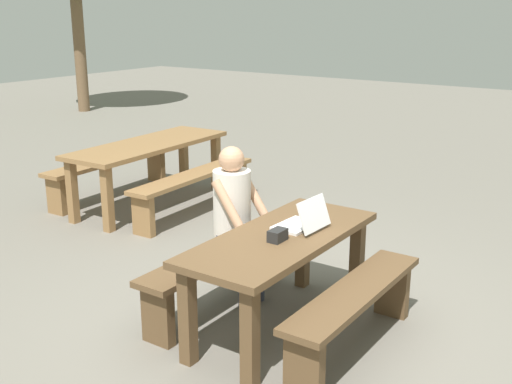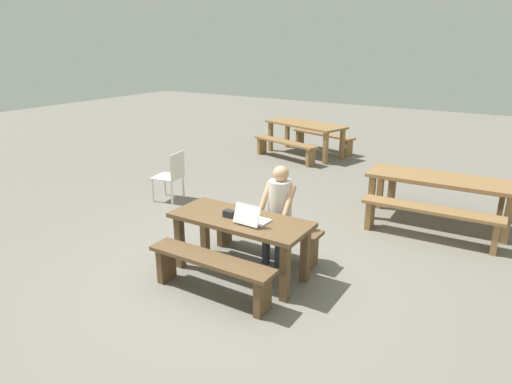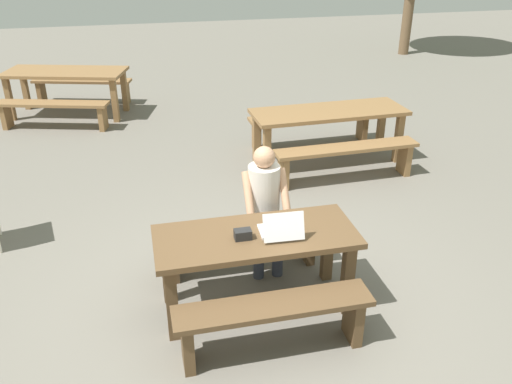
{
  "view_description": "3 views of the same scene",
  "coord_description": "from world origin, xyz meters",
  "px_view_note": "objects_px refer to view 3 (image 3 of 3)",
  "views": [
    {
      "loc": [
        -3.48,
        -2.18,
        2.22
      ],
      "look_at": [
        0.06,
        0.25,
        0.96
      ],
      "focal_mm": 44.56,
      "sensor_mm": 36.0,
      "label": 1
    },
    {
      "loc": [
        2.67,
        -3.96,
        2.64
      ],
      "look_at": [
        0.06,
        0.25,
        0.96
      ],
      "focal_mm": 31.52,
      "sensor_mm": 36.0,
      "label": 2
    },
    {
      "loc": [
        -0.83,
        -3.58,
        2.95
      ],
      "look_at": [
        0.06,
        0.25,
        0.96
      ],
      "focal_mm": 37.43,
      "sensor_mm": 36.0,
      "label": 3
    }
  ],
  "objects_px": {
    "picnic_table_front": "(256,247)",
    "laptop": "(281,229)",
    "picnic_table_rear": "(329,118)",
    "small_pouch": "(243,234)",
    "person_seated": "(265,201)",
    "picnic_table_mid": "(66,77)"
  },
  "relations": [
    {
      "from": "picnic_table_front",
      "to": "person_seated",
      "type": "bearing_deg",
      "value": 68.77
    },
    {
      "from": "picnic_table_mid",
      "to": "picnic_table_rear",
      "type": "height_order",
      "value": "picnic_table_mid"
    },
    {
      "from": "person_seated",
      "to": "picnic_table_front",
      "type": "bearing_deg",
      "value": -111.23
    },
    {
      "from": "person_seated",
      "to": "picnic_table_mid",
      "type": "bearing_deg",
      "value": 112.51
    },
    {
      "from": "laptop",
      "to": "person_seated",
      "type": "distance_m",
      "value": 0.59
    },
    {
      "from": "picnic_table_front",
      "to": "small_pouch",
      "type": "bearing_deg",
      "value": -158.82
    },
    {
      "from": "picnic_table_mid",
      "to": "picnic_table_rear",
      "type": "xyz_separation_m",
      "value": [
        3.59,
        -2.88,
        -0.03
      ]
    },
    {
      "from": "person_seated",
      "to": "laptop",
      "type": "bearing_deg",
      "value": -91.42
    },
    {
      "from": "small_pouch",
      "to": "person_seated",
      "type": "distance_m",
      "value": 0.66
    },
    {
      "from": "picnic_table_mid",
      "to": "picnic_table_rear",
      "type": "relative_size",
      "value": 1.01
    },
    {
      "from": "laptop",
      "to": "picnic_table_rear",
      "type": "bearing_deg",
      "value": -114.26
    },
    {
      "from": "picnic_table_front",
      "to": "picnic_table_rear",
      "type": "xyz_separation_m",
      "value": [
        1.66,
        2.83,
        0.04
      ]
    },
    {
      "from": "picnic_table_mid",
      "to": "picnic_table_rear",
      "type": "distance_m",
      "value": 4.61
    },
    {
      "from": "picnic_table_front",
      "to": "person_seated",
      "type": "distance_m",
      "value": 0.58
    },
    {
      "from": "picnic_table_front",
      "to": "laptop",
      "type": "height_order",
      "value": "laptop"
    },
    {
      "from": "person_seated",
      "to": "picnic_table_mid",
      "type": "xyz_separation_m",
      "value": [
        -2.15,
        5.18,
        -0.06
      ]
    },
    {
      "from": "picnic_table_front",
      "to": "picnic_table_mid",
      "type": "relative_size",
      "value": 0.78
    },
    {
      "from": "laptop",
      "to": "picnic_table_mid",
      "type": "xyz_separation_m",
      "value": [
        -2.13,
        5.77,
        -0.12
      ]
    },
    {
      "from": "person_seated",
      "to": "picnic_table_rear",
      "type": "height_order",
      "value": "person_seated"
    },
    {
      "from": "picnic_table_front",
      "to": "picnic_table_mid",
      "type": "distance_m",
      "value": 6.03
    },
    {
      "from": "small_pouch",
      "to": "picnic_table_rear",
      "type": "height_order",
      "value": "small_pouch"
    },
    {
      "from": "small_pouch",
      "to": "picnic_table_rear",
      "type": "bearing_deg",
      "value": 58.34
    }
  ]
}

